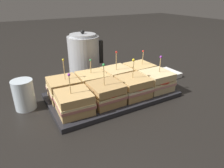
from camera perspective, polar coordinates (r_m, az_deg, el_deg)
ground_plane at (r=0.84m, az=0.00°, el=-3.64°), size 6.00×6.00×0.00m
serving_platter at (r=0.84m, az=0.00°, el=-3.10°), size 0.52×0.28×0.02m
sandwich_front_far_left at (r=0.70m, az=-10.74°, el=-5.13°), size 0.13×0.13×0.15m
sandwich_front_center_left at (r=0.74m, az=-1.73°, el=-2.73°), size 0.12×0.12×0.16m
sandwich_front_center_right at (r=0.80m, az=6.11°, el=-0.80°), size 0.12×0.12×0.16m
sandwich_front_far_right at (r=0.87m, az=12.61°, el=0.93°), size 0.12×0.12×0.15m
sandwich_back_far_left at (r=0.81m, az=-13.58°, el=-1.23°), size 0.12×0.12×0.16m
sandwich_back_center_left at (r=0.84m, az=-5.68°, el=0.46°), size 0.12×0.12×0.14m
sandwich_back_center_right at (r=0.90m, az=1.45°, el=2.09°), size 0.12×0.13×0.16m
sandwich_back_far_right at (r=0.96m, az=7.81°, el=3.39°), size 0.12×0.12×0.15m
kettle_steel at (r=1.05m, az=-7.77°, el=8.17°), size 0.18×0.16×0.24m
drinking_glass at (r=0.80m, az=-23.85°, el=-2.82°), size 0.08×0.08×0.11m
napkin_stack at (r=1.09m, az=15.19°, el=2.79°), size 0.12×0.12×0.02m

